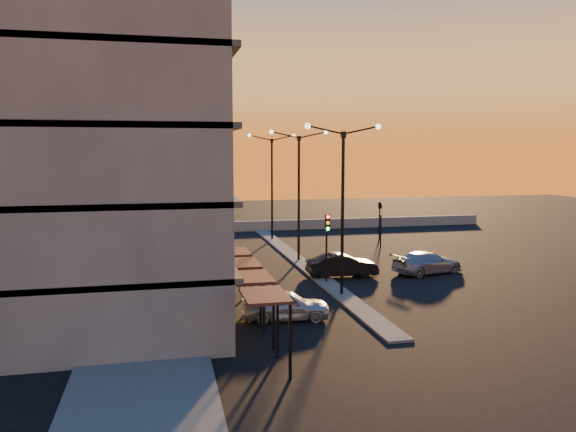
# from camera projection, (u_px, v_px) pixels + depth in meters

# --- Properties ---
(ground) EXTENTS (120.00, 120.00, 0.00)m
(ground) POSITION_uv_depth(u_px,v_px,m) (342.00, 295.00, 31.31)
(ground) COLOR black
(ground) RESTS_ON ground
(sidewalk_west) EXTENTS (5.00, 40.00, 0.12)m
(sidewalk_west) POSITION_uv_depth(u_px,v_px,m) (149.00, 288.00, 32.87)
(sidewalk_west) COLOR #535350
(sidewalk_west) RESTS_ON ground
(median) EXTENTS (1.20, 36.00, 0.12)m
(median) POSITION_uv_depth(u_px,v_px,m) (299.00, 260.00, 40.99)
(median) COLOR #535350
(median) RESTS_ON ground
(parapet) EXTENTS (44.00, 0.50, 1.00)m
(parapet) POSITION_uv_depth(u_px,v_px,m) (280.00, 225.00, 56.87)
(parapet) COLOR slate
(parapet) RESTS_ON ground
(building) EXTENTS (14.35, 17.08, 25.00)m
(building) POSITION_uv_depth(u_px,v_px,m) (66.00, 70.00, 26.87)
(building) COLOR #67615B
(building) RESTS_ON ground
(streetlamp_near) EXTENTS (4.32, 0.32, 9.51)m
(streetlamp_near) POSITION_uv_depth(u_px,v_px,m) (343.00, 196.00, 30.66)
(streetlamp_near) COLOR black
(streetlamp_near) RESTS_ON ground
(streetlamp_mid) EXTENTS (4.32, 0.32, 9.51)m
(streetlamp_mid) POSITION_uv_depth(u_px,v_px,m) (299.00, 185.00, 40.34)
(streetlamp_mid) COLOR black
(streetlamp_mid) RESTS_ON ground
(streetlamp_far) EXTENTS (4.32, 0.32, 9.51)m
(streetlamp_far) POSITION_uv_depth(u_px,v_px,m) (272.00, 178.00, 50.03)
(streetlamp_far) COLOR black
(streetlamp_far) RESTS_ON ground
(traffic_light_main) EXTENTS (0.28, 0.44, 4.25)m
(traffic_light_main) POSITION_uv_depth(u_px,v_px,m) (327.00, 237.00, 33.75)
(traffic_light_main) COLOR black
(traffic_light_main) RESTS_ON ground
(signal_east_a) EXTENTS (0.13, 0.16, 3.60)m
(signal_east_a) POSITION_uv_depth(u_px,v_px,m) (381.00, 225.00, 46.40)
(signal_east_a) COLOR black
(signal_east_a) RESTS_ON ground
(signal_east_b) EXTENTS (0.42, 1.99, 3.60)m
(signal_east_b) POSITION_uv_depth(u_px,v_px,m) (380.00, 206.00, 50.47)
(signal_east_b) COLOR black
(signal_east_b) RESTS_ON ground
(car_hatchback) EXTENTS (4.37, 2.18, 1.43)m
(car_hatchback) POSITION_uv_depth(u_px,v_px,m) (286.00, 305.00, 26.80)
(car_hatchback) COLOR #ABAEB3
(car_hatchback) RESTS_ON ground
(car_sedan) EXTENTS (4.57, 1.74, 1.49)m
(car_sedan) POSITION_uv_depth(u_px,v_px,m) (342.00, 265.00, 35.89)
(car_sedan) COLOR black
(car_sedan) RESTS_ON ground
(car_wagon) EXTENTS (5.29, 3.16, 1.44)m
(car_wagon) POSITION_uv_depth(u_px,v_px,m) (427.00, 262.00, 36.89)
(car_wagon) COLOR #97989E
(car_wagon) RESTS_ON ground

